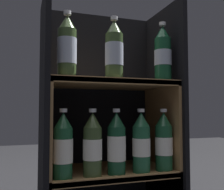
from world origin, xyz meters
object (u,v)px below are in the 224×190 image
bottle_upper_front_2 (163,55)px  bottle_lower_front_1 (92,146)px  bottle_lower_front_2 (116,145)px  bottle_lower_front_3 (141,143)px  bottle_upper_front_1 (114,51)px  bottle_lower_front_0 (63,147)px  bottle_upper_front_0 (67,48)px  bottle_lower_front_4 (164,142)px

bottle_upper_front_2 → bottle_lower_front_1: bottle_upper_front_2 is taller
bottle_lower_front_2 → bottle_lower_front_3: same height
bottle_upper_front_1 → bottle_lower_front_0: 0.42m
bottle_upper_front_0 → bottle_lower_front_3: bottle_upper_front_0 is taller
bottle_upper_front_2 → bottle_lower_front_3: size_ratio=1.00×
bottle_lower_front_3 → bottle_lower_front_4: bearing=0.0°
bottle_upper_front_0 → bottle_lower_front_2: bottle_upper_front_0 is taller
bottle_lower_front_2 → bottle_lower_front_0: bearing=180.0°
bottle_upper_front_1 → bottle_upper_front_2: same height
bottle_upper_front_2 → bottle_upper_front_1: bearing=180.0°
bottle_lower_front_0 → bottle_lower_front_1: bearing=0.0°
bottle_upper_front_2 → bottle_lower_front_0: 0.56m
bottle_lower_front_0 → bottle_lower_front_3: (0.32, 0.00, 0.00)m
bottle_lower_front_3 → bottle_upper_front_1: bearing=180.0°
bottle_upper_front_1 → bottle_upper_front_2: size_ratio=1.00×
bottle_upper_front_1 → bottle_lower_front_1: size_ratio=1.00×
bottle_upper_front_2 → bottle_lower_front_4: 0.37m
bottle_lower_front_1 → bottle_lower_front_2: same height
bottle_upper_front_0 → bottle_upper_front_2: size_ratio=1.00×
bottle_upper_front_0 → bottle_upper_front_1: size_ratio=1.00×
bottle_lower_front_3 → bottle_lower_front_2: bearing=-180.0°
bottle_upper_front_0 → bottle_lower_front_3: 0.48m
bottle_upper_front_1 → bottle_lower_front_1: 0.38m
bottle_lower_front_1 → bottle_upper_front_2: bearing=0.0°
bottle_lower_front_1 → bottle_lower_front_3: same height
bottle_upper_front_2 → bottle_lower_front_3: (-0.10, 0.00, -0.37)m
bottle_upper_front_2 → bottle_lower_front_2: 0.43m
bottle_upper_front_2 → bottle_lower_front_2: bearing=-180.0°
bottle_lower_front_0 → bottle_lower_front_1: 0.11m
bottle_upper_front_0 → bottle_lower_front_4: 0.55m
bottle_upper_front_0 → bottle_upper_front_1: 0.19m
bottle_upper_front_1 → bottle_upper_front_2: bearing=-0.0°
bottle_upper_front_1 → bottle_lower_front_3: 0.39m
bottle_lower_front_2 → bottle_upper_front_2: bearing=0.0°
bottle_upper_front_1 → bottle_lower_front_2: size_ratio=1.00×
bottle_upper_front_1 → bottle_lower_front_1: (-0.09, -0.00, -0.37)m
bottle_upper_front_1 → bottle_lower_front_0: (-0.20, -0.00, -0.37)m
bottle_upper_front_2 → bottle_lower_front_2: (-0.21, -0.00, -0.37)m
bottle_lower_front_2 → bottle_lower_front_4: size_ratio=1.00×
bottle_upper_front_1 → bottle_lower_front_2: (0.01, -0.00, -0.37)m
bottle_upper_front_2 → bottle_lower_front_0: size_ratio=1.00×
bottle_upper_front_0 → bottle_lower_front_4: bottle_upper_front_0 is taller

